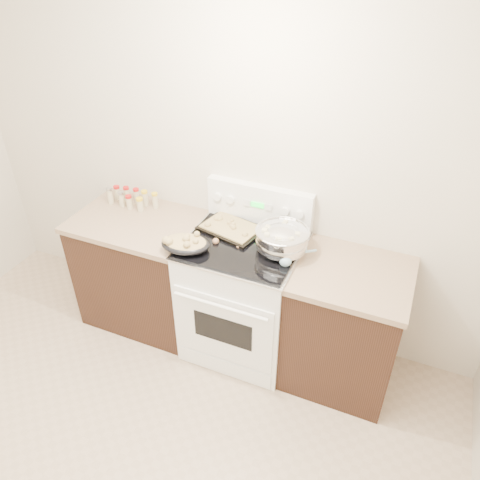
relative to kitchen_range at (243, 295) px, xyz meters
The scene contains 10 objects.
room_shell 1.90m from the kitchen_range, 103.80° to the right, with size 4.10×3.60×2.75m.
counter_left 0.83m from the kitchen_range, behind, with size 0.93×0.67×0.92m.
counter_right 0.73m from the kitchen_range, ahead, with size 0.73×0.67×0.92m.
kitchen_range is the anchor object (origin of this frame).
mixing_bowl 0.59m from the kitchen_range, ahead, with size 0.45×0.45×0.20m.
roasting_pan 0.63m from the kitchen_range, 145.63° to the right, with size 0.35×0.27×0.11m.
baking_sheet 0.50m from the kitchen_range, 142.80° to the left, with size 0.47×0.37×0.06m.
wooden_spoon 0.49m from the kitchen_range, 161.75° to the right, with size 0.19×0.18×0.04m.
blue_ladle 0.60m from the kitchen_range, 17.13° to the right, with size 0.19×0.23×0.10m.
spice_jars 1.11m from the kitchen_range, behind, with size 0.39×0.14×0.13m.
Camera 1 is at (1.32, -0.91, 2.71)m, focal length 35.00 mm.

